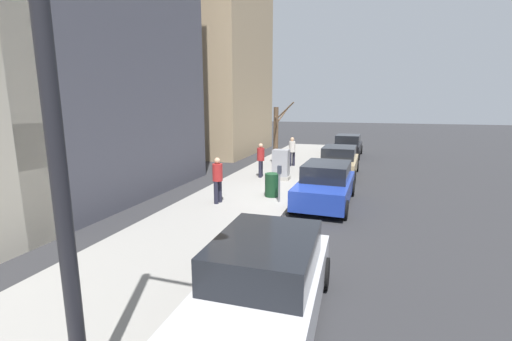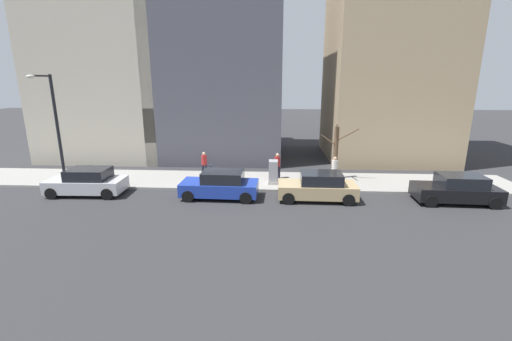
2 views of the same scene
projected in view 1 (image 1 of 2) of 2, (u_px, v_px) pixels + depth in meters
ground_plane at (295, 202)px, 13.08m from camera, size 120.00×120.00×0.00m
sidewalk at (245, 196)px, 13.67m from camera, size 4.00×36.00×0.15m
parked_car_black at (348, 146)px, 24.49m from camera, size 2.05×4.26×1.52m
parked_car_tan at (339, 162)px, 17.70m from camera, size 1.97×4.22×1.52m
parked_car_blue at (326, 184)px, 12.73m from camera, size 2.03×4.25×1.52m
parked_car_silver at (263, 285)px, 5.65m from camera, size 2.02×4.25×1.52m
parking_meter at (279, 180)px, 12.40m from camera, size 0.14×0.10×1.35m
utility_box at (281, 165)px, 16.14m from camera, size 0.83×0.61×1.43m
streetlamp at (68, 68)px, 3.28m from camera, size 1.97×0.32×6.50m
bare_tree at (276, 134)px, 20.02m from camera, size 1.24×2.27×3.67m
trash_bin at (272, 185)px, 13.23m from camera, size 0.56×0.56×0.90m
pedestrian_near_meter at (292, 150)px, 19.68m from camera, size 0.36×0.36×1.66m
pedestrian_midblock at (261, 158)px, 16.66m from camera, size 0.36×0.40×1.66m
pedestrian_far_corner at (218, 178)px, 12.25m from camera, size 0.36×0.40×1.66m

